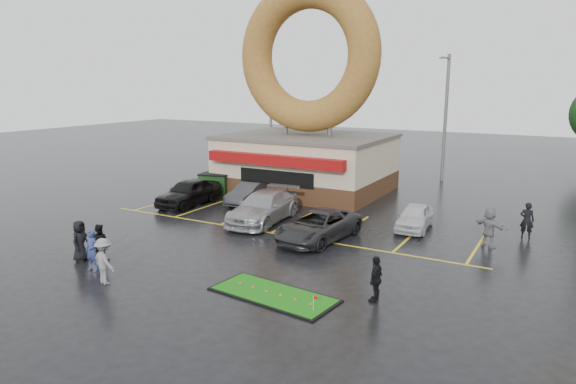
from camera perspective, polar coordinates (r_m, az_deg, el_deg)
The scene contains 18 objects.
ground at distance 21.91m, azimuth -6.57°, elevation -6.75°, with size 120.00×120.00×0.00m, color black.
donut_shop at distance 33.50m, azimuth 2.14°, elevation 7.65°, with size 10.20×8.70×13.50m.
streetlight_left at distance 42.95m, azimuth -1.98°, elevation 9.05°, with size 0.40×2.21×9.00m.
streetlight_mid at distance 38.62m, azimuth 17.09°, elevation 8.19°, with size 0.40×2.21×9.00m.
car_black at distance 30.48m, azimuth -10.97°, elevation -0.02°, with size 1.83×4.54×1.55m, color black.
car_dgrey at distance 30.44m, azimuth -4.33°, elevation -0.14°, with size 1.31×3.77×1.24m, color #2E2E30.
car_silver at distance 26.38m, azimuth -2.74°, elevation -1.68°, with size 2.17×5.33×1.55m, color #97989C.
car_grey at distance 23.37m, azimuth 3.38°, elevation -3.76°, with size 2.24×4.86×1.35m, color #28282A.
car_white at distance 25.84m, azimuth 13.91°, elevation -2.70°, with size 1.44×3.57×1.22m, color silver.
person_blue at distance 20.94m, azimuth -20.95°, elevation -6.09°, with size 0.58×0.38×1.60m, color navy.
person_blackjkt at distance 21.95m, azimuth -20.24°, elevation -5.31°, with size 0.74×0.58×1.53m, color black.
person_hoodie at distance 19.47m, azimuth -19.75°, elevation -7.24°, with size 1.08×0.62×1.68m, color gray.
person_bystander at distance 22.23m, azimuth -22.11°, elevation -5.05°, with size 0.82×0.53×1.67m, color black.
person_cameraman at distance 17.18m, azimuth 9.75°, elevation -9.48°, with size 0.91×0.38×1.56m, color black.
person_walker_near at distance 24.01m, azimuth 21.47°, elevation -3.66°, with size 1.63×0.52×1.75m, color gray.
person_walker_far at distance 26.04m, azimuth 25.02°, elevation -2.86°, with size 0.61×0.40×1.68m, color black.
dumpster at distance 33.06m, azimuth -8.07°, elevation 0.80°, with size 1.80×1.20×1.30m, color #193F18.
putting_green at distance 17.65m, azimuth -1.61°, elevation -11.31°, with size 4.56×2.37×0.55m.
Camera 1 is at (12.25, -16.75, 7.04)m, focal length 32.00 mm.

